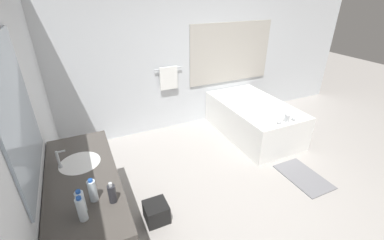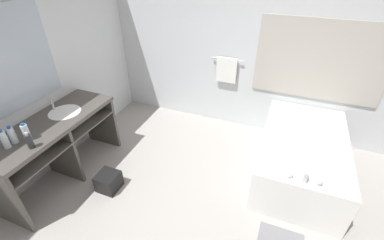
{
  "view_description": "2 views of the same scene",
  "coord_description": "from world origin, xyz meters",
  "px_view_note": "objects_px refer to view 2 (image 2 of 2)",
  "views": [
    {
      "loc": [
        -1.74,
        -1.92,
        2.39
      ],
      "look_at": [
        -0.49,
        0.77,
        0.85
      ],
      "focal_mm": 24.0,
      "sensor_mm": 36.0,
      "label": 1
    },
    {
      "loc": [
        0.59,
        -1.55,
        2.54
      ],
      "look_at": [
        -0.34,
        0.79,
        0.87
      ],
      "focal_mm": 24.0,
      "sensor_mm": 36.0,
      "label": 2
    }
  ],
  "objects_px": {
    "soap_dispenser": "(29,141)",
    "waste_bin": "(109,181)",
    "bathtub": "(301,154)",
    "water_bottle_1": "(26,132)",
    "water_bottle_3": "(12,135)",
    "water_bottle_2": "(4,140)"
  },
  "relations": [
    {
      "from": "water_bottle_2",
      "to": "water_bottle_3",
      "type": "relative_size",
      "value": 1.06
    },
    {
      "from": "water_bottle_2",
      "to": "waste_bin",
      "type": "bearing_deg",
      "value": 37.9
    },
    {
      "from": "water_bottle_1",
      "to": "waste_bin",
      "type": "bearing_deg",
      "value": 31.48
    },
    {
      "from": "water_bottle_1",
      "to": "water_bottle_3",
      "type": "distance_m",
      "value": 0.13
    },
    {
      "from": "water_bottle_1",
      "to": "water_bottle_3",
      "type": "xyz_separation_m",
      "value": [
        -0.09,
        -0.08,
        -0.0
      ]
    },
    {
      "from": "soap_dispenser",
      "to": "water_bottle_3",
      "type": "bearing_deg",
      "value": -179.37
    },
    {
      "from": "water_bottle_3",
      "to": "water_bottle_2",
      "type": "bearing_deg",
      "value": -89.44
    },
    {
      "from": "water_bottle_1",
      "to": "water_bottle_3",
      "type": "bearing_deg",
      "value": -138.45
    },
    {
      "from": "bathtub",
      "to": "soap_dispenser",
      "type": "bearing_deg",
      "value": -148.77
    },
    {
      "from": "bathtub",
      "to": "soap_dispenser",
      "type": "height_order",
      "value": "soap_dispenser"
    },
    {
      "from": "water_bottle_3",
      "to": "bathtub",
      "type": "bearing_deg",
      "value": 29.2
    },
    {
      "from": "water_bottle_2",
      "to": "soap_dispenser",
      "type": "relative_size",
      "value": 1.15
    },
    {
      "from": "bathtub",
      "to": "water_bottle_1",
      "type": "height_order",
      "value": "water_bottle_1"
    },
    {
      "from": "water_bottle_2",
      "to": "water_bottle_3",
      "type": "bearing_deg",
      "value": 90.56
    },
    {
      "from": "water_bottle_2",
      "to": "water_bottle_3",
      "type": "height_order",
      "value": "water_bottle_2"
    },
    {
      "from": "water_bottle_3",
      "to": "waste_bin",
      "type": "height_order",
      "value": "water_bottle_3"
    },
    {
      "from": "water_bottle_3",
      "to": "waste_bin",
      "type": "xyz_separation_m",
      "value": [
        0.68,
        0.44,
        -0.85
      ]
    },
    {
      "from": "soap_dispenser",
      "to": "waste_bin",
      "type": "bearing_deg",
      "value": 44.33
    },
    {
      "from": "water_bottle_2",
      "to": "waste_bin",
      "type": "relative_size",
      "value": 0.83
    },
    {
      "from": "water_bottle_3",
      "to": "soap_dispenser",
      "type": "xyz_separation_m",
      "value": [
        0.23,
        0.0,
        -0.01
      ]
    },
    {
      "from": "bathtub",
      "to": "water_bottle_1",
      "type": "relative_size",
      "value": 8.23
    },
    {
      "from": "bathtub",
      "to": "water_bottle_2",
      "type": "bearing_deg",
      "value": -149.5
    }
  ]
}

